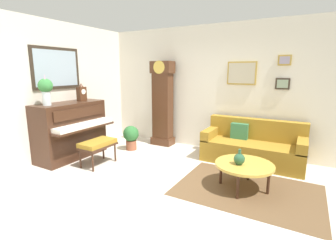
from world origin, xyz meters
TOP-DOWN VIEW (x-y plane):
  - ground_plane at (0.00, 0.00)m, footprint 6.40×6.00m
  - wall_left at (-2.60, 0.01)m, footprint 0.13×4.90m
  - wall_back at (0.01, 2.40)m, footprint 5.30×0.13m
  - area_rug at (1.33, 0.64)m, footprint 2.10×1.50m
  - piano at (-2.23, 0.36)m, footprint 0.87×1.44m
  - piano_bench at (-1.43, 0.30)m, footprint 0.42×0.70m
  - grandfather_clock at (-1.04, 2.09)m, footprint 0.52×0.34m
  - couch at (1.14, 1.93)m, footprint 1.90×0.80m
  - coffee_table at (1.26, 0.67)m, footprint 0.88×0.88m
  - mantel_clock at (-2.23, 0.70)m, footprint 0.13×0.18m
  - flower_vase at (-2.23, -0.13)m, footprint 0.26×0.26m
  - green_jug at (1.19, 0.59)m, footprint 0.17×0.17m
  - potted_plant at (-1.45, 1.36)m, footprint 0.36×0.36m

SIDE VIEW (x-z plane):
  - ground_plane at x=0.00m, z-range -0.10..0.00m
  - area_rug at x=1.33m, z-range 0.00..0.01m
  - couch at x=1.14m, z-range -0.11..0.73m
  - potted_plant at x=-1.45m, z-range 0.04..0.60m
  - coffee_table at x=1.26m, z-range 0.18..0.59m
  - piano_bench at x=-1.43m, z-range 0.17..0.65m
  - green_jug at x=1.19m, z-range 0.38..0.62m
  - piano at x=-2.23m, z-range 0.01..1.17m
  - grandfather_clock at x=-1.04m, z-range -0.05..1.98m
  - mantel_clock at x=-2.23m, z-range 1.14..1.52m
  - wall_back at x=0.01m, z-range 0.00..2.80m
  - wall_left at x=-2.60m, z-range 0.01..2.81m
  - flower_vase at x=-2.23m, z-range 1.19..1.77m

